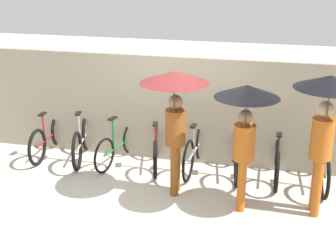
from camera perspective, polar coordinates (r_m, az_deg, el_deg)
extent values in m
plane|color=beige|center=(7.41, -1.55, -9.43)|extent=(30.00, 30.00, 0.00)
cube|color=gray|center=(8.57, 1.47, 1.95)|extent=(13.03, 0.12, 1.98)
torus|color=black|center=(9.74, -13.14, -0.36)|extent=(0.10, 0.69, 0.69)
torus|color=black|center=(8.91, -15.65, -2.51)|extent=(0.10, 0.69, 0.69)
cylinder|color=maroon|center=(9.32, -14.34, -1.38)|extent=(0.09, 0.99, 0.04)
cylinder|color=maroon|center=(9.09, -14.93, -0.24)|extent=(0.04, 0.04, 0.52)
cube|color=black|center=(9.00, -15.08, 1.40)|extent=(0.10, 0.20, 0.03)
cylinder|color=maroon|center=(9.63, -13.31, 1.62)|extent=(0.04, 0.04, 0.71)
cylinder|color=maroon|center=(9.52, -13.47, 3.65)|extent=(0.44, 0.05, 0.03)
torus|color=black|center=(9.40, -9.91, -0.76)|extent=(0.23, 0.72, 0.72)
torus|color=black|center=(8.52, -11.04, -3.04)|extent=(0.23, 0.72, 0.72)
cylinder|color=#A59E93|center=(8.96, -10.44, -1.84)|extent=(0.26, 0.95, 0.04)
cylinder|color=#A59E93|center=(8.70, -10.77, -0.44)|extent=(0.04, 0.04, 0.59)
cube|color=black|center=(8.60, -10.90, 1.52)|extent=(0.13, 0.22, 0.03)
cylinder|color=#A59E93|center=(9.30, -10.02, 0.98)|extent=(0.04, 0.04, 0.60)
cylinder|color=#A59E93|center=(9.21, -10.13, 2.75)|extent=(0.43, 0.13, 0.03)
torus|color=black|center=(9.14, -4.45, -1.38)|extent=(0.17, 0.64, 0.64)
torus|color=black|center=(8.36, -7.77, -3.61)|extent=(0.17, 0.64, 0.64)
cylinder|color=#19662D|center=(8.74, -6.03, -2.44)|extent=(0.23, 0.98, 0.04)
cylinder|color=#19662D|center=(8.50, -6.70, -1.03)|extent=(0.04, 0.04, 0.58)
cube|color=black|center=(8.40, -6.78, 0.92)|extent=(0.13, 0.21, 0.03)
cylinder|color=#19662D|center=(9.02, -4.50, 0.62)|extent=(0.04, 0.04, 0.67)
cylinder|color=#19662D|center=(8.92, -4.56, 2.66)|extent=(0.44, 0.11, 0.03)
torus|color=black|center=(8.98, -1.44, -1.60)|extent=(0.22, 0.68, 0.68)
torus|color=black|center=(8.08, -1.57, -4.13)|extent=(0.22, 0.68, 0.68)
cylinder|color=maroon|center=(8.52, -1.50, -2.80)|extent=(0.27, 0.96, 0.04)
cylinder|color=maroon|center=(8.27, -1.54, -1.57)|extent=(0.04, 0.04, 0.53)
cube|color=black|center=(8.17, -1.56, 0.25)|extent=(0.14, 0.22, 0.03)
cylinder|color=maroon|center=(8.85, -1.46, 0.57)|extent=(0.04, 0.04, 0.72)
cylinder|color=maroon|center=(8.74, -1.48, 2.80)|extent=(0.43, 0.13, 0.03)
torus|color=black|center=(8.86, 4.05, -1.73)|extent=(0.08, 0.75, 0.74)
torus|color=black|center=(7.95, 2.49, -4.30)|extent=(0.08, 0.75, 0.74)
cylinder|color=#A59E93|center=(8.40, 3.31, -2.95)|extent=(0.08, 1.01, 0.04)
cylinder|color=#A59E93|center=(8.15, 3.07, -1.76)|extent=(0.04, 0.04, 0.51)
cube|color=black|center=(8.05, 3.10, 0.02)|extent=(0.10, 0.20, 0.03)
cylinder|color=#A59E93|center=(8.74, 4.10, 0.27)|extent=(0.04, 0.04, 0.66)
cylinder|color=#A59E93|center=(8.64, 4.15, 2.32)|extent=(0.44, 0.05, 0.03)
torus|color=black|center=(8.79, 8.00, -2.05)|extent=(0.18, 0.75, 0.75)
torus|color=black|center=(7.84, 8.41, -4.84)|extent=(0.18, 0.75, 0.75)
cylinder|color=black|center=(8.31, 8.19, -3.37)|extent=(0.20, 1.02, 0.04)
cylinder|color=black|center=(8.06, 8.35, -2.32)|extent=(0.04, 0.04, 0.47)
cube|color=black|center=(7.97, 8.44, -0.65)|extent=(0.12, 0.21, 0.03)
cylinder|color=black|center=(8.67, 8.11, 0.00)|extent=(0.04, 0.04, 0.67)
cylinder|color=black|center=(8.56, 8.22, 2.10)|extent=(0.44, 0.10, 0.03)
torus|color=black|center=(8.78, 13.14, -2.59)|extent=(0.07, 0.70, 0.70)
torus|color=black|center=(7.82, 13.12, -5.47)|extent=(0.07, 0.70, 0.70)
cylinder|color=black|center=(8.30, 13.13, -3.95)|extent=(0.06, 1.05, 0.04)
cylinder|color=black|center=(8.03, 13.27, -2.82)|extent=(0.04, 0.04, 0.51)
cube|color=black|center=(7.93, 13.42, -1.03)|extent=(0.09, 0.20, 0.03)
cylinder|color=black|center=(8.66, 13.33, -0.40)|extent=(0.04, 0.04, 0.71)
cylinder|color=black|center=(8.54, 13.51, 1.84)|extent=(0.44, 0.04, 0.03)
torus|color=black|center=(8.77, 17.66, -2.97)|extent=(0.11, 0.72, 0.72)
torus|color=black|center=(7.81, 18.60, -5.96)|extent=(0.11, 0.72, 0.72)
cylinder|color=#19662D|center=(8.29, 18.10, -4.38)|extent=(0.11, 1.06, 0.04)
cylinder|color=#19662D|center=(8.02, 18.47, -3.16)|extent=(0.04, 0.04, 0.54)
cube|color=black|center=(7.91, 18.70, -1.26)|extent=(0.10, 0.21, 0.03)
cylinder|color=#19662D|center=(8.65, 17.90, -0.84)|extent=(0.04, 0.04, 0.70)
cylinder|color=#19662D|center=(8.54, 18.14, 1.34)|extent=(0.44, 0.06, 0.03)
cylinder|color=brown|center=(7.63, 1.00, -4.96)|extent=(0.13, 0.13, 0.85)
cylinder|color=brown|center=(7.47, 0.78, -5.54)|extent=(0.13, 0.13, 0.85)
cylinder|color=brown|center=(7.27, 0.92, -0.18)|extent=(0.32, 0.32, 0.57)
sphere|color=#997051|center=(7.14, 0.94, 2.97)|extent=(0.22, 0.22, 0.22)
cylinder|color=#332D28|center=(7.02, 0.75, 2.43)|extent=(0.02, 0.02, 0.72)
cone|color=#591919|center=(6.90, 0.77, 5.98)|extent=(1.04, 1.04, 0.18)
cylinder|color=#B25619|center=(7.28, 8.98, -6.67)|extent=(0.13, 0.13, 0.81)
cylinder|color=#B25619|center=(7.12, 8.94, -7.31)|extent=(0.13, 0.13, 0.81)
cylinder|color=#B25619|center=(6.92, 9.26, -1.98)|extent=(0.32, 0.32, 0.55)
sphere|color=#997051|center=(6.79, 9.44, 1.14)|extent=(0.21, 0.21, 0.21)
cylinder|color=#332D28|center=(6.66, 9.41, 0.59)|extent=(0.02, 0.02, 0.69)
cone|color=black|center=(6.53, 9.62, 4.20)|extent=(0.92, 0.92, 0.18)
cylinder|color=#B25619|center=(7.38, 17.54, -6.65)|extent=(0.13, 0.13, 0.89)
cylinder|color=#B25619|center=(7.22, 17.72, -7.28)|extent=(0.13, 0.13, 0.89)
cylinder|color=#B25619|center=(7.00, 18.26, -1.47)|extent=(0.32, 0.32, 0.61)
sphere|color=tan|center=(6.86, 18.65, 1.95)|extent=(0.23, 0.23, 0.23)
cylinder|color=#332D28|center=(6.74, 18.79, 1.31)|extent=(0.02, 0.02, 0.74)
cone|color=black|center=(6.62, 19.23, 5.10)|extent=(0.98, 0.98, 0.18)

